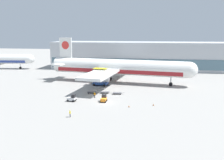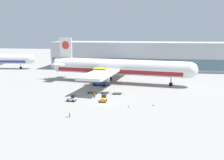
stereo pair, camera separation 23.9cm
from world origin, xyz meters
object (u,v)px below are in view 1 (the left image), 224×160
object	(u,v)px
ground_crew_near	(95,95)
traffic_cone_far	(129,106)
baggage_tug_foreground	(72,98)
baggage_dolly_lead	(92,92)
baggage_tug_mid	(104,99)
baggage_dolly_second	(105,92)
ground_crew_far	(70,113)
baggage_dolly_third	(117,93)
airplane_main	(116,68)
traffic_cone_near	(153,104)
scissor_lift_loader	(100,79)

from	to	relation	value
ground_crew_near	traffic_cone_far	world-z (taller)	ground_crew_near
baggage_tug_foreground	baggage_dolly_lead	world-z (taller)	baggage_tug_foreground
baggage_tug_mid	ground_crew_near	world-z (taller)	baggage_tug_mid
baggage_dolly_second	ground_crew_far	world-z (taller)	ground_crew_far
baggage_dolly_lead	baggage_dolly_third	distance (m)	8.18
baggage_dolly_third	baggage_dolly_second	bearing A→B (deg)	165.75
baggage_tug_mid	baggage_dolly_second	bearing A→B (deg)	10.11
baggage_tug_foreground	baggage_dolly_lead	size ratio (longest dim) A/B	0.69
traffic_cone_far	ground_crew_far	bearing A→B (deg)	-142.22
baggage_tug_foreground	airplane_main	bearing A→B (deg)	79.67
baggage_tug_mid	traffic_cone_near	distance (m)	13.85
baggage_dolly_second	baggage_dolly_third	world-z (taller)	same
baggage_tug_foreground	baggage_dolly_third	size ratio (longest dim) A/B	0.69
ground_crew_far	airplane_main	bearing A→B (deg)	-12.18
baggage_tug_foreground	ground_crew_far	bearing A→B (deg)	-67.37
scissor_lift_loader	ground_crew_far	size ratio (longest dim) A/B	3.68
baggage_dolly_lead	ground_crew_near	xyz separation A→B (m)	(2.14, -5.21, 0.61)
airplane_main	baggage_tug_foreground	distance (m)	29.67
airplane_main	baggage_dolly_third	distance (m)	18.98
traffic_cone_near	ground_crew_far	bearing A→B (deg)	-147.27
baggage_tug_foreground	ground_crew_far	world-z (taller)	baggage_tug_foreground
baggage_tug_mid	baggage_dolly_lead	world-z (taller)	baggage_tug_mid
traffic_cone_far	ground_crew_near	bearing A→B (deg)	145.00
baggage_dolly_lead	traffic_cone_far	xyz separation A→B (m)	(13.03, -12.84, -0.12)
baggage_dolly_second	traffic_cone_far	size ratio (longest dim) A/B	6.80
airplane_main	baggage_dolly_third	xyz separation A→B (m)	(2.92, -17.94, -5.45)
airplane_main	traffic_cone_far	distance (m)	32.33
baggage_tug_mid	baggage_dolly_lead	bearing A→B (deg)	33.46
traffic_cone_near	baggage_dolly_second	bearing A→B (deg)	143.77
baggage_tug_foreground	baggage_tug_mid	size ratio (longest dim) A/B	1.04
baggage_tug_mid	baggage_dolly_second	size ratio (longest dim) A/B	0.66
airplane_main	baggage_tug_foreground	world-z (taller)	airplane_main
scissor_lift_loader	baggage_dolly_lead	world-z (taller)	scissor_lift_loader
baggage_dolly_lead	scissor_lift_loader	bearing A→B (deg)	82.23
baggage_tug_mid	baggage_dolly_lead	distance (m)	10.52
ground_crew_near	traffic_cone_far	xyz separation A→B (m)	(10.89, -7.63, -0.73)
baggage_dolly_second	traffic_cone_near	xyz separation A→B (m)	(15.23, -11.16, -0.10)
scissor_lift_loader	baggage_dolly_third	size ratio (longest dim) A/B	1.68
ground_crew_near	traffic_cone_far	distance (m)	13.31
ground_crew_near	baggage_dolly_third	bearing A→B (deg)	54.51
ground_crew_near	ground_crew_far	world-z (taller)	ground_crew_far
traffic_cone_far	baggage_tug_foreground	bearing A→B (deg)	169.88
ground_crew_near	traffic_cone_far	bearing A→B (deg)	-21.86
scissor_lift_loader	traffic_cone_far	world-z (taller)	scissor_lift_loader
ground_crew_near	baggage_dolly_lead	bearing A→B (deg)	125.50
ground_crew_far	traffic_cone_near	distance (m)	22.58
baggage_tug_mid	baggage_dolly_lead	xyz separation A→B (m)	(-5.59, 8.90, -0.49)
baggage_dolly_lead	traffic_cone_far	world-z (taller)	traffic_cone_far
ground_crew_far	traffic_cone_near	size ratio (longest dim) A/B	2.90
baggage_tug_foreground	traffic_cone_far	xyz separation A→B (m)	(16.33, -2.91, -0.61)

